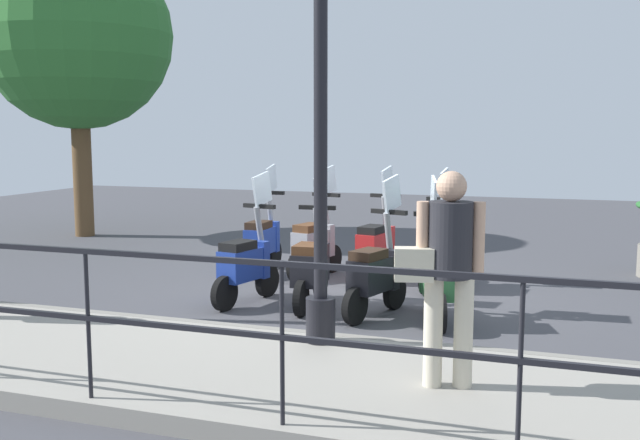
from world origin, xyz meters
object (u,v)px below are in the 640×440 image
scooter_near_2 (311,266)px  scooter_far_3 (263,240)px  lamp_post_near (321,105)px  scooter_far_1 (377,245)px  scooter_near_3 (246,263)px  scooter_near_0 (436,278)px  scooter_far_2 (315,243)px  scooter_far_0 (436,251)px  pedestrian_with_bag (447,262)px  tree_large (77,35)px  scooter_near_1 (375,273)px

scooter_near_2 → scooter_far_3: same height
lamp_post_near → scooter_far_1: lamp_post_near is taller
scooter_far_3 → scooter_near_3: bearing=-163.3°
lamp_post_near → scooter_near_0: bearing=-27.1°
scooter_far_2 → scooter_far_0: bearing=-78.4°
scooter_near_2 → lamp_post_near: bearing=-161.6°
pedestrian_with_bag → scooter_near_3: bearing=34.5°
scooter_far_3 → lamp_post_near: bearing=-149.5°
scooter_near_2 → scooter_far_3: (1.67, 1.31, 0.00)m
tree_large → scooter_far_0: tree_large is taller
pedestrian_with_bag → tree_large: 10.53m
scooter_near_2 → scooter_far_0: bearing=-42.2°
scooter_far_0 → scooter_far_1: (0.24, 0.85, 0.00)m
tree_large → scooter_far_1: bearing=-109.0°
tree_large → scooter_near_1: size_ratio=3.63×
scooter_near_0 → tree_large: bearing=44.6°
scooter_near_0 → scooter_far_1: 2.21m
scooter_near_1 → scooter_near_2: same height
scooter_near_3 → scooter_far_2: (1.69, -0.27, 0.00)m
scooter_near_3 → scooter_far_3: same height
pedestrian_with_bag → scooter_near_0: (2.29, 0.45, -0.60)m
lamp_post_near → scooter_near_0: lamp_post_near is taller
scooter_far_1 → scooter_near_1: bearing=-155.4°
pedestrian_with_bag → scooter_far_2: bearing=16.9°
pedestrian_with_bag → scooter_near_1: pedestrian_with_bag is taller
pedestrian_with_bag → scooter_near_1: bearing=11.9°
scooter_near_2 → scooter_near_3: (-0.07, 0.78, 0.00)m
scooter_far_0 → scooter_far_1: same height
lamp_post_near → scooter_near_3: 2.81m
tree_large → scooter_far_2: size_ratio=3.63×
lamp_post_near → scooter_far_0: bearing=-8.9°
pedestrian_with_bag → scooter_far_1: (4.19, 1.57, -0.60)m
tree_large → scooter_far_2: (-2.29, -5.50, -3.31)m
scooter_near_2 → scooter_far_1: size_ratio=1.00×
scooter_near_3 → scooter_far_0: 2.51m
scooter_near_1 → scooter_near_2: (0.16, 0.80, 0.00)m
scooter_near_2 → scooter_far_0: size_ratio=1.00×
scooter_near_0 → scooter_far_2: (1.80, 1.97, 0.00)m
pedestrian_with_bag → lamp_post_near: bearing=44.0°
scooter_near_0 → scooter_far_2: size_ratio=1.00×
scooter_far_1 → scooter_far_3: size_ratio=1.00×
pedestrian_with_bag → scooter_near_0: 2.41m
scooter_near_2 → scooter_far_2: (1.62, 0.51, 0.00)m
scooter_far_2 → scooter_far_3: same height
scooter_near_1 → scooter_near_3: bearing=103.9°
scooter_near_3 → scooter_far_0: size_ratio=1.00×
tree_large → scooter_near_2: bearing=-123.1°
pedestrian_with_bag → scooter_near_3: (2.40, 2.69, -0.60)m
scooter_near_3 → scooter_far_1: same height
lamp_post_near → scooter_far_1: size_ratio=3.04×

